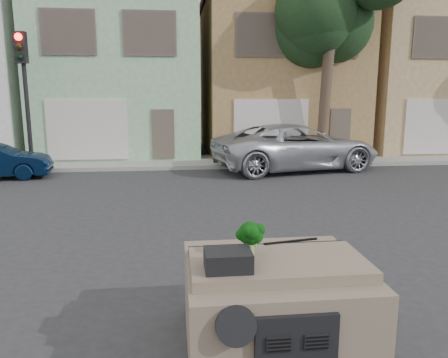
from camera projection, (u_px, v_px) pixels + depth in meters
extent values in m
plane|color=#303033|center=(237.00, 253.00, 8.03)|extent=(120.00, 120.00, 0.00)
cube|color=gray|center=(201.00, 162.00, 18.25)|extent=(40.00, 3.00, 0.15)
cube|color=#98C797|center=(123.00, 74.00, 21.04)|extent=(7.20, 8.20, 7.55)
cube|color=#9C7A4B|center=(275.00, 75.00, 21.88)|extent=(7.20, 8.20, 7.55)
cube|color=tan|center=(416.00, 76.00, 22.72)|extent=(7.20, 8.20, 7.55)
imported|color=#B9BBC2|center=(295.00, 170.00, 16.79)|extent=(6.76, 4.11, 1.75)
cube|color=black|center=(26.00, 103.00, 16.07)|extent=(0.40, 0.40, 5.10)
cube|color=#1A351A|center=(327.00, 58.00, 17.32)|extent=(4.40, 4.00, 8.50)
cube|color=#786754|center=(274.00, 301.00, 5.00)|extent=(2.00, 1.80, 1.12)
cube|color=black|center=(228.00, 260.00, 4.47)|extent=(0.48, 0.38, 0.20)
cube|color=black|center=(291.00, 241.00, 5.29)|extent=(0.69, 0.15, 0.02)
cube|color=black|center=(250.00, 238.00, 4.86)|extent=(0.45, 0.45, 0.39)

